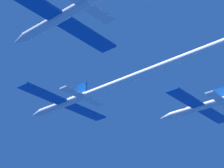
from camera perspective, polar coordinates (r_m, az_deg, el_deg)
jet_lead at (r=57.15m, az=5.61°, el=1.98°), size 17.50×60.18×2.90m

